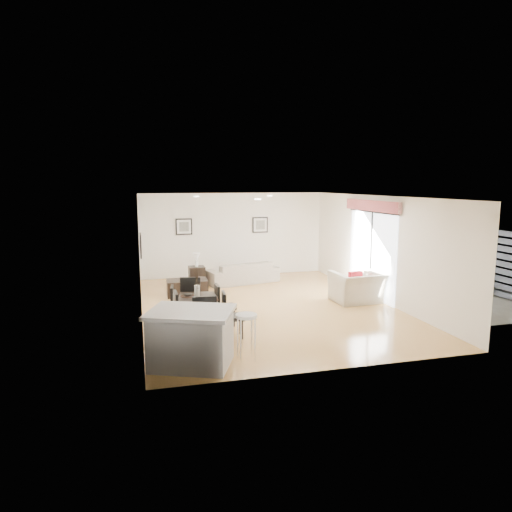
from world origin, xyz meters
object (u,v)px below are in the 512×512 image
object	(u,v)px
dining_chair_wfar	(168,306)
dining_chair_head	(205,321)
coffee_table	(187,288)
side_table	(197,277)
armchair	(357,287)
kitchen_island	(191,338)
dining_chair_wnear	(171,315)
dining_table	(197,304)
dining_chair_efar	(222,303)
bar_stool	(246,321)
dining_chair_enear	(229,312)
dining_chair_foot	(191,295)
sofa	(242,272)

from	to	relation	value
dining_chair_wfar	dining_chair_head	world-z (taller)	dining_chair_head
coffee_table	side_table	bearing A→B (deg)	69.42
armchair	dining_chair_head	distance (m)	4.90
dining_chair_head	side_table	bearing A→B (deg)	90.17
dining_chair_head	coffee_table	size ratio (longest dim) A/B	0.91
kitchen_island	dining_chair_wnear	bearing A→B (deg)	123.81
armchair	dining_table	distance (m)	4.50
coffee_table	side_table	world-z (taller)	side_table
armchair	dining_chair_wfar	xyz separation A→B (m)	(-4.83, -1.05, 0.13)
dining_chair_efar	kitchen_island	xyz separation A→B (m)	(-0.88, -2.01, -0.02)
coffee_table	bar_stool	bearing A→B (deg)	-83.22
armchair	dining_chair_wnear	size ratio (longest dim) A/B	1.21
armchair	coffee_table	world-z (taller)	armchair
dining_table	dining_chair_wnear	xyz separation A→B (m)	(-0.56, -0.40, -0.06)
dining_chair_enear	dining_chair_efar	world-z (taller)	dining_chair_enear
dining_chair_head	dining_chair_enear	bearing A→B (deg)	52.61
dining_chair_wnear	side_table	distance (m)	4.76
dining_chair_wfar	dining_chair_foot	world-z (taller)	dining_chair_foot
dining_chair_efar	bar_stool	distance (m)	2.02
dining_chair_wnear	dining_chair_head	size ratio (longest dim) A/B	1.00
dining_chair_wnear	dining_chair_head	bearing A→B (deg)	42.51
dining_chair_wnear	dining_chair_foot	xyz separation A→B (m)	(0.55, 1.40, 0.00)
dining_chair_wnear	dining_chair_efar	distance (m)	1.39
sofa	dining_chair_wfar	bearing A→B (deg)	44.35
dining_table	kitchen_island	xyz separation A→B (m)	(-0.31, -1.61, -0.12)
dining_chair_head	dining_chair_foot	xyz separation A→B (m)	(-0.02, 1.99, -0.00)
dining_table	dining_chair_wfar	distance (m)	0.70
side_table	kitchen_island	distance (m)	5.90
dining_chair_head	side_table	xyz separation A→B (m)	(0.52, 5.22, -0.25)
armchair	dining_chair_wnear	world-z (taller)	dining_chair_wnear
sofa	dining_chair_enear	bearing A→B (deg)	60.39
dining_chair_foot	side_table	distance (m)	3.29
dining_chair_head	coffee_table	world-z (taller)	dining_chair_head
armchair	dining_chair_foot	world-z (taller)	dining_chair_foot
dining_chair_enear	bar_stool	size ratio (longest dim) A/B	1.13
dining_chair_enear	dining_chair_wfar	bearing A→B (deg)	59.89
dining_chair_foot	dining_chair_wnear	bearing A→B (deg)	78.85
sofa	bar_stool	distance (m)	6.18
sofa	dining_chair_efar	world-z (taller)	dining_chair_efar
dining_chair_enear	side_table	world-z (taller)	dining_chair_enear
dining_chair_wnear	dining_chair_wfar	distance (m)	0.80
dining_chair_wfar	dining_chair_wnear	bearing A→B (deg)	7.72
sofa	side_table	bearing A→B (deg)	-6.18
dining_chair_foot	bar_stool	distance (m)	2.69
dining_chair_enear	dining_chair_efar	xyz separation A→B (m)	(0.00, 0.80, -0.01)
armchair	coffee_table	xyz separation A→B (m)	(-4.13, 1.80, -0.17)
kitchen_island	bar_stool	distance (m)	0.96
dining_chair_head	kitchen_island	world-z (taller)	dining_chair_head
coffee_table	dining_chair_wfar	bearing A→B (deg)	-102.89
dining_chair_wnear	dining_chair_enear	bearing A→B (deg)	88.75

